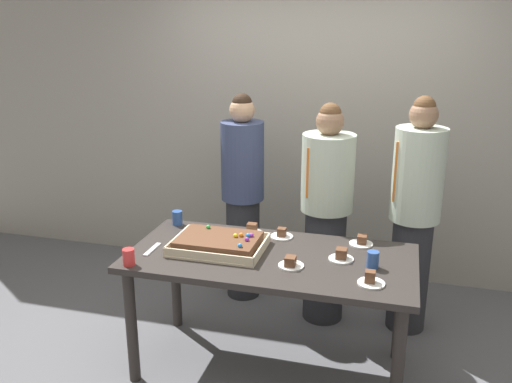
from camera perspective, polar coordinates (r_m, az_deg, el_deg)
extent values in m
plane|color=#5B5B60|center=(3.74, 1.44, -17.89)|extent=(12.00, 12.00, 0.00)
cube|color=#9E998E|center=(4.67, 6.38, 9.20)|extent=(8.00, 0.12, 3.00)
cube|color=#2D2826|center=(3.35, 1.54, -6.98)|extent=(1.74, 0.83, 0.04)
cylinder|color=#2D2826|center=(3.52, -12.86, -13.54)|extent=(0.07, 0.07, 0.76)
cylinder|color=#2D2826|center=(3.18, 14.55, -17.37)|extent=(0.07, 0.07, 0.76)
cylinder|color=#2D2826|center=(4.04, -8.38, -8.92)|extent=(0.07, 0.07, 0.76)
cylinder|color=#2D2826|center=(3.75, 14.81, -11.56)|extent=(0.07, 0.07, 0.76)
cube|color=beige|center=(3.43, -3.90, -5.93)|extent=(0.56, 0.41, 0.01)
cube|color=beige|center=(3.25, -5.07, -6.77)|extent=(0.56, 0.01, 0.05)
cube|color=beige|center=(3.59, -2.87, -4.26)|extent=(0.56, 0.01, 0.05)
cube|color=beige|center=(3.51, -8.21, -4.94)|extent=(0.01, 0.41, 0.05)
cube|color=beige|center=(3.34, 0.61, -5.96)|extent=(0.01, 0.41, 0.05)
cube|color=brown|center=(3.41, -3.91, -5.27)|extent=(0.49, 0.34, 0.07)
sphere|color=orange|center=(3.39, -1.57, -4.55)|extent=(0.03, 0.03, 0.03)
sphere|color=#2D84E0|center=(3.24, -1.68, -5.65)|extent=(0.03, 0.03, 0.03)
sphere|color=purple|center=(3.39, -0.48, -4.57)|extent=(0.03, 0.03, 0.03)
sphere|color=green|center=(3.53, -5.00, -3.70)|extent=(0.03, 0.03, 0.03)
sphere|color=#2D84E0|center=(3.38, -0.82, -4.59)|extent=(0.03, 0.03, 0.03)
sphere|color=purple|center=(3.32, -0.96, -5.01)|extent=(0.03, 0.03, 0.03)
sphere|color=yellow|center=(3.38, -2.15, -4.62)|extent=(0.03, 0.03, 0.03)
cylinder|color=white|center=(3.55, 10.90, -5.39)|extent=(0.15, 0.15, 0.01)
cube|color=brown|center=(3.55, 11.00, -4.90)|extent=(0.06, 0.07, 0.05)
cylinder|color=white|center=(3.61, 2.71, -4.71)|extent=(0.15, 0.15, 0.01)
cube|color=brown|center=(3.60, 2.75, -4.24)|extent=(0.06, 0.05, 0.05)
cylinder|color=white|center=(3.06, 11.93, -9.35)|extent=(0.15, 0.15, 0.01)
cube|color=brown|center=(3.05, 11.82, -8.68)|extent=(0.06, 0.05, 0.07)
cylinder|color=white|center=(3.20, 3.68, -7.72)|extent=(0.15, 0.15, 0.01)
cube|color=brown|center=(3.18, 3.61, -7.26)|extent=(0.06, 0.07, 0.06)
cylinder|color=white|center=(3.32, 8.86, -6.97)|extent=(0.15, 0.15, 0.01)
cube|color=brown|center=(3.31, 8.90, -6.39)|extent=(0.06, 0.07, 0.06)
cylinder|color=white|center=(3.65, -0.38, -4.39)|extent=(0.15, 0.15, 0.01)
cube|color=brown|center=(3.65, -0.42, -3.81)|extent=(0.06, 0.06, 0.06)
cylinder|color=#2D5199|center=(3.23, 12.09, -6.97)|extent=(0.07, 0.07, 0.10)
cylinder|color=red|center=(3.28, -13.14, -6.67)|extent=(0.07, 0.07, 0.10)
cylinder|color=#2D5199|center=(3.84, -8.21, -2.74)|extent=(0.07, 0.07, 0.10)
cube|color=silver|center=(3.47, -10.78, -5.95)|extent=(0.03, 0.20, 0.01)
cylinder|color=#28282D|center=(4.42, -1.35, -5.84)|extent=(0.26, 0.26, 0.83)
cylinder|color=#384266|center=(4.19, -1.42, 3.20)|extent=(0.33, 0.33, 0.61)
sphere|color=tan|center=(4.11, -1.46, 8.47)|extent=(0.19, 0.19, 0.19)
sphere|color=black|center=(4.10, -1.47, 9.20)|extent=(0.15, 0.15, 0.15)
cylinder|color=#28282D|center=(4.12, 15.67, -8.29)|extent=(0.28, 0.28, 0.84)
cylinder|color=#B7C6B2|center=(3.86, 16.56, 1.69)|extent=(0.35, 0.35, 0.64)
cube|color=orange|center=(3.76, 14.52, 1.97)|extent=(0.04, 0.02, 0.41)
sphere|color=#8C664C|center=(3.77, 17.10, 7.65)|extent=(0.19, 0.19, 0.19)
sphere|color=brown|center=(3.77, 17.17, 8.43)|extent=(0.15, 0.15, 0.15)
cylinder|color=#28282D|center=(4.12, 7.12, -7.56)|extent=(0.30, 0.30, 0.86)
cylinder|color=#B7C6B2|center=(3.87, 7.51, 1.94)|extent=(0.37, 0.37, 0.55)
cube|color=orange|center=(3.75, 5.59, 1.91)|extent=(0.04, 0.02, 0.35)
sphere|color=#8C664C|center=(3.79, 7.73, 7.24)|extent=(0.20, 0.20, 0.20)
sphere|color=brown|center=(3.78, 7.76, 8.04)|extent=(0.15, 0.15, 0.15)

